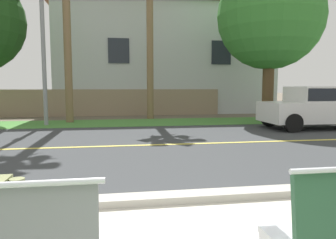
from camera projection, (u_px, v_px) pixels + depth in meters
ground_plane at (133, 137)px, 9.72m from camera, size 140.00×140.00×0.00m
curb_edge at (156, 199)px, 4.17m from camera, size 44.00×0.30×0.11m
street_asphalt at (136, 146)px, 8.25m from camera, size 52.00×8.00×0.01m
road_centre_line at (136, 145)px, 8.24m from camera, size 48.00×0.14×0.01m
far_verge_grass at (128, 123)px, 13.53m from camera, size 48.00×2.80×0.02m
car_white_near at (322, 105)px, 11.63m from camera, size 4.30×1.86×1.54m
streetlamp at (44, 25)px, 12.42m from camera, size 0.24×2.10×6.85m
shade_tree_left at (275, 8)px, 13.67m from camera, size 4.58×4.58×7.56m
garden_wall at (98, 103)px, 16.74m from camera, size 13.00×0.36×1.40m
house_across_street at (163, 57)px, 20.23m from camera, size 13.46×6.91×6.81m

